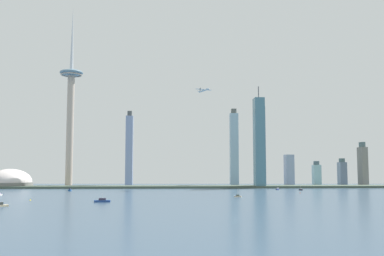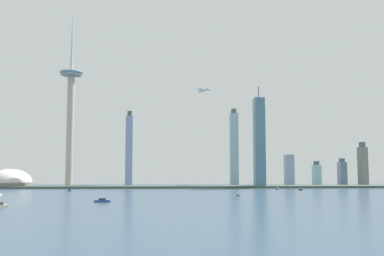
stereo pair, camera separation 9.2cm
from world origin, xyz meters
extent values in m
plane|color=#354C62|center=(0.00, 0.00, 0.00)|extent=(6000.00, 6000.00, 0.00)
cube|color=#465647|center=(0.00, 479.63, 1.99)|extent=(834.31, 50.22, 3.97)
cylinder|color=#BEAA99|center=(-236.99, 514.51, 108.43)|extent=(13.13, 13.13, 216.86)
ellipsoid|color=slate|center=(-236.99, 514.51, 216.86)|extent=(43.62, 43.62, 11.93)
torus|color=#BEAA99|center=(-236.99, 514.51, 212.69)|extent=(39.46, 39.46, 2.39)
cone|color=silver|center=(-236.99, 514.51, 284.18)|extent=(6.56, 6.56, 122.71)
cylinder|color=gray|center=(-341.03, 503.92, 4.94)|extent=(82.06, 82.06, 9.88)
ellipsoid|color=silver|center=(-341.03, 503.92, 9.88)|extent=(77.96, 77.96, 48.55)
cube|color=teal|center=(113.57, 470.14, 81.70)|extent=(17.84, 24.79, 163.39)
cylinder|color=#4C4C51|center=(113.57, 470.14, 174.38)|extent=(1.60, 1.60, 21.97)
cube|color=gray|center=(338.62, 546.84, 38.70)|extent=(12.15, 24.37, 77.41)
cube|color=#4F6565|center=(338.62, 546.84, 82.64)|extent=(7.29, 14.62, 10.47)
cube|color=#97B7C9|center=(79.26, 550.94, 72.52)|extent=(16.43, 14.30, 145.05)
cube|color=#5C605A|center=(79.26, 550.94, 149.72)|extent=(9.86, 8.58, 9.33)
cube|color=#8C9CB4|center=(192.57, 561.62, 31.34)|extent=(16.60, 21.34, 62.68)
cube|color=#99C5C3|center=(256.56, 584.15, 21.09)|extent=(15.63, 15.29, 42.17)
cube|color=#4F6368|center=(256.56, 584.15, 46.15)|extent=(9.38, 9.18, 7.95)
cube|color=slate|center=(310.61, 583.74, 23.94)|extent=(14.23, 19.18, 47.87)
cube|color=#4D6566|center=(310.61, 583.74, 51.82)|extent=(8.54, 11.51, 7.88)
cube|color=slate|center=(138.84, 571.34, 80.52)|extent=(13.63, 19.09, 161.05)
cube|color=#8195C0|center=(-127.32, 536.74, 68.47)|extent=(13.68, 14.91, 136.95)
cube|color=#515656|center=(-127.32, 536.74, 141.79)|extent=(8.21, 8.95, 9.68)
cube|color=navy|center=(130.49, 406.49, 0.75)|extent=(6.72, 7.70, 1.50)
cube|color=silver|center=(130.49, 406.49, 2.36)|extent=(3.43, 3.76, 1.70)
cylinder|color=silver|center=(130.49, 406.49, 5.31)|extent=(0.24, 0.24, 4.20)
cube|color=black|center=(162.51, 383.90, 0.80)|extent=(4.04, 8.03, 1.61)
cube|color=#9A9DA6|center=(162.51, 383.90, 2.38)|extent=(2.33, 3.68, 1.54)
cylinder|color=silver|center=(162.51, 383.90, 6.36)|extent=(0.24, 0.24, 6.43)
cube|color=navy|center=(-204.68, 381.72, 0.98)|extent=(3.92, 10.97, 1.97)
cube|color=#282B42|center=(-204.68, 381.72, 3.14)|extent=(2.66, 4.85, 2.34)
cube|color=beige|center=(36.38, 226.96, 0.60)|extent=(9.35, 5.61, 1.21)
cube|color=#364239|center=(36.38, 226.96, 2.05)|extent=(4.35, 3.10, 1.68)
cylinder|color=silver|center=(36.38, 226.96, 6.24)|extent=(0.24, 0.24, 6.69)
cube|color=navy|center=(-118.92, 150.97, 1.04)|extent=(17.11, 7.84, 2.08)
cube|color=#322F40|center=(-118.92, 150.97, 3.19)|extent=(7.69, 5.05, 2.21)
cylinder|color=silver|center=(-118.92, 150.97, 6.96)|extent=(0.24, 0.24, 5.31)
cone|color=#E54C19|center=(137.73, 304.34, 0.81)|extent=(1.36, 1.36, 1.61)
cone|color=yellow|center=(-202.57, 180.01, 0.76)|extent=(1.75, 1.75, 1.53)
cylinder|color=silver|center=(10.32, 437.26, 171.22)|extent=(16.08, 31.22, 3.25)
sphere|color=silver|center=(16.88, 422.30, 171.22)|extent=(3.25, 3.25, 3.25)
cube|color=silver|center=(10.32, 437.26, 172.68)|extent=(29.51, 15.86, 0.50)
cube|color=silver|center=(4.82, 449.82, 171.70)|extent=(10.88, 6.82, 0.40)
cube|color=#2D333D|center=(4.82, 449.82, 175.34)|extent=(1.57, 2.74, 5.00)
camera|label=1|loc=(-47.40, -320.13, 35.81)|focal=41.14mm
camera|label=2|loc=(-47.31, -320.13, 35.81)|focal=41.14mm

